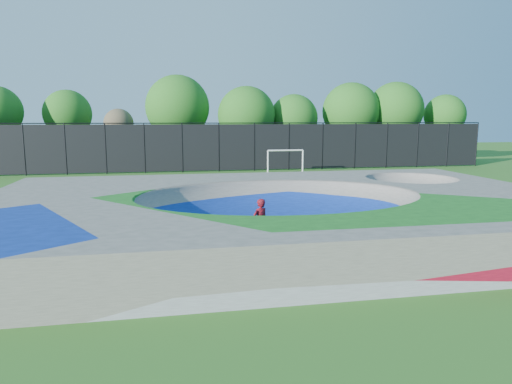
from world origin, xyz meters
The scene contains 7 objects.
ground centered at (0.00, 0.00, 0.00)m, with size 120.00×120.00×0.00m, color #295E1A.
skate_deck centered at (0.00, 0.00, 0.75)m, with size 22.00×14.00×1.50m, color gray.
skater centered at (-1.12, -1.80, 0.82)m, with size 0.60×0.39×1.65m, color red.
skateboard centered at (-1.12, -1.80, 0.03)m, with size 0.78×0.22×0.05m, color black.
soccer_goal centered at (4.93, 18.04, 1.35)m, with size 2.96×0.12×1.95m.
fence centered at (0.00, 21.00, 2.10)m, with size 48.09×0.09×4.04m.
treeline centered at (1.46, 26.00, 5.03)m, with size 51.69×6.91×8.34m.
Camera 1 is at (-4.14, -16.75, 4.32)m, focal length 32.00 mm.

